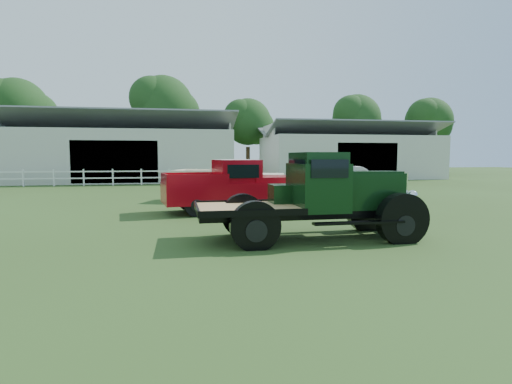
{
  "coord_description": "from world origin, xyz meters",
  "views": [
    {
      "loc": [
        -1.86,
        -10.32,
        2.09
      ],
      "look_at": [
        0.2,
        1.2,
        1.05
      ],
      "focal_mm": 28.0,
      "sensor_mm": 36.0,
      "label": 1
    }
  ],
  "objects": [
    {
      "name": "white_pickup",
      "position": [
        0.16,
        8.23,
        0.96
      ],
      "size": [
        5.6,
        3.74,
        1.92
      ],
      "primitive_type": null,
      "rotation": [
        0.0,
        0.0,
        -0.36
      ],
      "color": "beige",
      "rests_on": "ground"
    },
    {
      "name": "tree_b",
      "position": [
        -4.0,
        34.0,
        5.75
      ],
      "size": [
        6.9,
        6.9,
        11.5
      ],
      "primitive_type": null,
      "color": "#193815",
      "rests_on": "ground"
    },
    {
      "name": "tree_a",
      "position": [
        -18.0,
        33.0,
        5.25
      ],
      "size": [
        6.3,
        6.3,
        10.5
      ],
      "primitive_type": null,
      "color": "#193815",
      "rests_on": "ground"
    },
    {
      "name": "fence_rail",
      "position": [
        -8.0,
        20.0,
        0.6
      ],
      "size": [
        14.2,
        0.16,
        1.2
      ],
      "primitive_type": null,
      "color": "white",
      "rests_on": "ground"
    },
    {
      "name": "ground",
      "position": [
        0.0,
        0.0,
        0.0
      ],
      "size": [
        120.0,
        120.0,
        0.0
      ],
      "primitive_type": "plane",
      "color": "#2D451B"
    },
    {
      "name": "shed_right",
      "position": [
        14.0,
        27.0,
        2.6
      ],
      "size": [
        16.8,
        9.2,
        5.2
      ],
      "primitive_type": null,
      "color": "#B7B7B7",
      "rests_on": "ground"
    },
    {
      "name": "misc_car_grey",
      "position": [
        8.89,
        14.19,
        0.74
      ],
      "size": [
        4.72,
        3.35,
        1.48
      ],
      "primitive_type": "imported",
      "rotation": [
        0.0,
        0.0,
        2.02
      ],
      "color": "gray",
      "rests_on": "ground"
    },
    {
      "name": "red_pickup",
      "position": [
        -0.03,
        4.76,
        1.0
      ],
      "size": [
        5.75,
        2.93,
        2.0
      ],
      "primitive_type": null,
      "rotation": [
        0.0,
        0.0,
        0.16
      ],
      "color": "#A20712",
      "rests_on": "ground"
    },
    {
      "name": "tree_d",
      "position": [
        18.0,
        34.0,
        5.0
      ],
      "size": [
        6.0,
        6.0,
        10.0
      ],
      "primitive_type": null,
      "color": "#193815",
      "rests_on": "ground"
    },
    {
      "name": "vintage_flatbed",
      "position": [
        1.31,
        -0.71,
        1.1
      ],
      "size": [
        5.57,
        2.28,
        2.19
      ],
      "primitive_type": null,
      "rotation": [
        0.0,
        0.0,
        0.02
      ],
      "color": "black",
      "rests_on": "ground"
    },
    {
      "name": "tree_c",
      "position": [
        5.0,
        33.0,
        4.5
      ],
      "size": [
        5.4,
        5.4,
        9.0
      ],
      "primitive_type": null,
      "color": "#193815",
      "rests_on": "ground"
    },
    {
      "name": "shed_left",
      "position": [
        -7.0,
        26.0,
        2.8
      ],
      "size": [
        18.8,
        10.2,
        5.6
      ],
      "primitive_type": null,
      "color": "#B7B7B7",
      "rests_on": "ground"
    },
    {
      "name": "misc_car_blue",
      "position": [
        6.85,
        12.5,
        0.73
      ],
      "size": [
        4.47,
        2.3,
        1.46
      ],
      "primitive_type": "imported",
      "rotation": [
        0.0,
        0.0,
        1.43
      ],
      "color": "#224594",
      "rests_on": "ground"
    },
    {
      "name": "tree_e",
      "position": [
        26.0,
        32.0,
        4.75
      ],
      "size": [
        5.7,
        5.7,
        9.5
      ],
      "primitive_type": null,
      "color": "#193815",
      "rests_on": "ground"
    }
  ]
}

